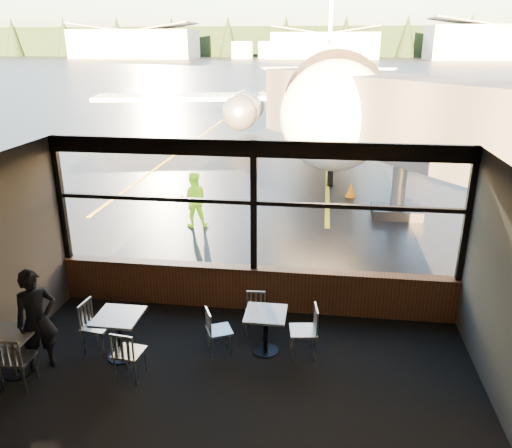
% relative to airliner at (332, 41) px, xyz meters
% --- Properties ---
extents(ground_plane, '(520.00, 520.00, 0.00)m').
position_rel_airliner_xyz_m(ground_plane, '(-1.49, 98.45, -5.32)').
color(ground_plane, black).
rests_on(ground_plane, ground).
extents(carpet_floor, '(8.00, 6.00, 0.01)m').
position_rel_airliner_xyz_m(carpet_floor, '(-1.49, -24.55, -5.31)').
color(carpet_floor, black).
rests_on(carpet_floor, ground).
extents(ceiling, '(8.00, 6.00, 0.04)m').
position_rel_airliner_xyz_m(ceiling, '(-1.49, -24.55, -1.82)').
color(ceiling, '#38332D').
rests_on(ceiling, ground).
extents(window_sill, '(8.00, 0.28, 0.90)m').
position_rel_airliner_xyz_m(window_sill, '(-1.49, -21.55, -4.87)').
color(window_sill, '#5B311B').
rests_on(window_sill, ground).
extents(window_header, '(8.00, 0.18, 0.30)m').
position_rel_airliner_xyz_m(window_header, '(-1.49, -21.55, -1.97)').
color(window_header, black).
rests_on(window_header, ground).
extents(mullion_left, '(0.12, 0.12, 2.60)m').
position_rel_airliner_xyz_m(mullion_left, '(-5.44, -21.55, -3.12)').
color(mullion_left, black).
rests_on(mullion_left, ground).
extents(mullion_centre, '(0.12, 0.12, 2.60)m').
position_rel_airliner_xyz_m(mullion_centre, '(-1.49, -21.55, -3.12)').
color(mullion_centre, black).
rests_on(mullion_centre, ground).
extents(mullion_right, '(0.12, 0.12, 2.60)m').
position_rel_airliner_xyz_m(mullion_right, '(2.46, -21.55, -3.12)').
color(mullion_right, black).
rests_on(mullion_right, ground).
extents(window_transom, '(8.00, 0.10, 0.08)m').
position_rel_airliner_xyz_m(window_transom, '(-1.49, -21.55, -3.02)').
color(window_transom, black).
rests_on(window_transom, ground).
extents(airliner, '(29.33, 35.08, 10.65)m').
position_rel_airliner_xyz_m(airliner, '(0.00, 0.00, 0.00)').
color(airliner, white).
rests_on(airliner, ground_plane).
extents(jet_bridge, '(9.10, 11.12, 4.85)m').
position_rel_airliner_xyz_m(jet_bridge, '(2.11, -16.05, -2.90)').
color(jet_bridge, '#2B2B2D').
rests_on(jet_bridge, ground_plane).
extents(cafe_table_near, '(0.71, 0.71, 0.78)m').
position_rel_airliner_xyz_m(cafe_table_near, '(-1.07, -23.05, -4.93)').
color(cafe_table_near, gray).
rests_on(cafe_table_near, carpet_floor).
extents(cafe_table_mid, '(0.76, 0.76, 0.83)m').
position_rel_airliner_xyz_m(cafe_table_mid, '(-3.54, -23.57, -4.91)').
color(cafe_table_mid, '#ABA59D').
rests_on(cafe_table_mid, carpet_floor).
extents(cafe_table_left, '(0.70, 0.70, 0.77)m').
position_rel_airliner_xyz_m(cafe_table_left, '(-5.09, -24.24, -4.94)').
color(cafe_table_left, gray).
rests_on(cafe_table_left, carpet_floor).
extents(chair_near_e, '(0.60, 0.60, 0.97)m').
position_rel_airliner_xyz_m(chair_near_e, '(-0.41, -23.08, -4.84)').
color(chair_near_e, '#B4AFA3').
rests_on(chair_near_e, carpet_floor).
extents(chair_near_w, '(0.63, 0.63, 0.87)m').
position_rel_airliner_xyz_m(chair_near_w, '(-1.87, -23.19, -4.89)').
color(chair_near_w, beige).
rests_on(chair_near_w, carpet_floor).
extents(chair_near_n, '(0.48, 0.48, 0.81)m').
position_rel_airliner_xyz_m(chair_near_n, '(-1.33, -22.50, -4.92)').
color(chair_near_n, '#ACA79B').
rests_on(chair_near_n, carpet_floor).
extents(chair_mid_s, '(0.55, 0.55, 0.92)m').
position_rel_airliner_xyz_m(chair_mid_s, '(-3.18, -24.07, -4.86)').
color(chair_mid_s, '#B4B0A3').
rests_on(chair_mid_s, carpet_floor).
extents(chair_mid_w, '(0.58, 0.58, 0.96)m').
position_rel_airliner_xyz_m(chair_mid_w, '(-4.02, -23.41, -4.85)').
color(chair_mid_w, '#ACA79C').
rests_on(chair_mid_w, carpet_floor).
extents(chair_left_s, '(0.55, 0.55, 0.97)m').
position_rel_airliner_xyz_m(chair_left_s, '(-4.86, -24.50, -4.84)').
color(chair_left_s, '#ADA89D').
rests_on(chair_left_s, carpet_floor).
extents(passenger, '(0.76, 0.76, 1.78)m').
position_rel_airliner_xyz_m(passenger, '(-4.76, -23.99, -4.43)').
color(passenger, black).
rests_on(passenger, carpet_floor).
extents(ground_crew, '(0.92, 0.79, 1.65)m').
position_rel_airliner_xyz_m(ground_crew, '(-3.96, -16.85, -4.50)').
color(ground_crew, '#BFF219').
rests_on(ground_crew, ground_plane).
extents(cone_nose, '(0.37, 0.37, 0.52)m').
position_rel_airliner_xyz_m(cone_nose, '(0.83, -13.14, -5.06)').
color(cone_nose, '#E85407').
rests_on(cone_nose, ground_plane).
extents(hangar_left, '(45.00, 18.00, 11.00)m').
position_rel_airliner_xyz_m(hangar_left, '(-71.49, 158.45, 0.18)').
color(hangar_left, silver).
rests_on(hangar_left, ground_plane).
extents(hangar_mid, '(38.00, 15.00, 10.00)m').
position_rel_airliner_xyz_m(hangar_mid, '(-1.49, 163.45, -0.32)').
color(hangar_mid, silver).
rests_on(hangar_mid, ground_plane).
extents(hangar_right, '(50.00, 20.00, 12.00)m').
position_rel_airliner_xyz_m(hangar_right, '(58.51, 156.45, 0.68)').
color(hangar_right, silver).
rests_on(hangar_right, ground_plane).
extents(fuel_tank_a, '(8.00, 8.00, 6.00)m').
position_rel_airliner_xyz_m(fuel_tank_a, '(-31.49, 160.45, -2.32)').
color(fuel_tank_a, silver).
rests_on(fuel_tank_a, ground_plane).
extents(fuel_tank_b, '(8.00, 8.00, 6.00)m').
position_rel_airliner_xyz_m(fuel_tank_b, '(-21.49, 160.45, -2.32)').
color(fuel_tank_b, silver).
rests_on(fuel_tank_b, ground_plane).
extents(fuel_tank_c, '(8.00, 8.00, 6.00)m').
position_rel_airliner_xyz_m(fuel_tank_c, '(-11.49, 160.45, -2.32)').
color(fuel_tank_c, silver).
rests_on(fuel_tank_c, ground_plane).
extents(treeline, '(360.00, 3.00, 12.00)m').
position_rel_airliner_xyz_m(treeline, '(-1.49, 188.45, 0.68)').
color(treeline, black).
rests_on(treeline, ground_plane).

